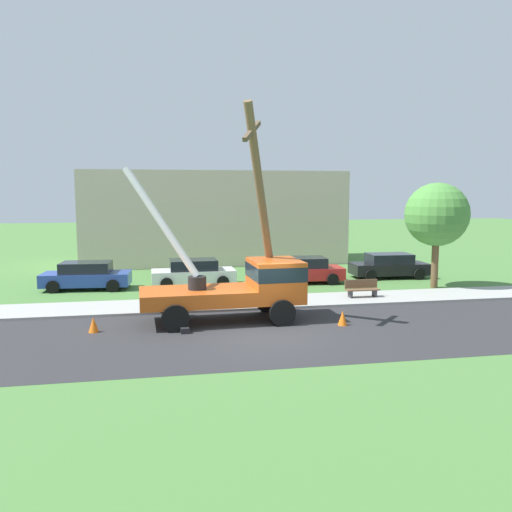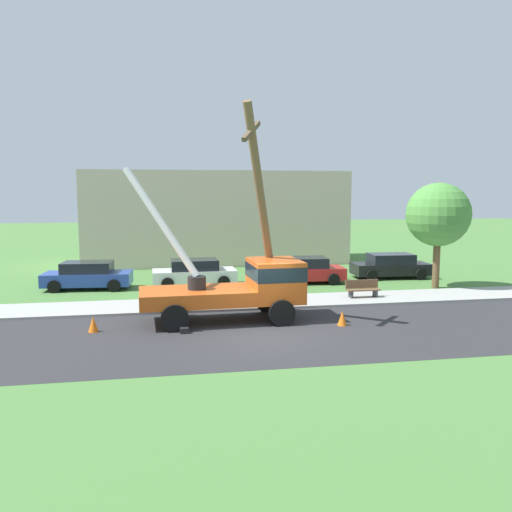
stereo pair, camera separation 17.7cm
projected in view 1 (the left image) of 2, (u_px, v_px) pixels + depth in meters
ground_plane at (223, 279)px, 30.39m from camera, size 120.00×120.00×0.00m
road_asphalt at (266, 334)px, 18.68m from camera, size 80.00×7.47×0.01m
sidewalk_strip at (242, 303)px, 23.67m from camera, size 80.00×2.77×0.10m
utility_truck at (243, 285)px, 20.56m from camera, size 6.84×3.21×5.98m
leaning_utility_pole at (263, 212)px, 20.50m from camera, size 2.29×3.97×8.27m
traffic_cone_ahead at (343, 318)px, 19.87m from camera, size 0.36×0.36×0.56m
traffic_cone_behind at (94, 325)px, 18.88m from camera, size 0.36×0.36×0.56m
parked_sedan_blue at (86, 276)px, 27.13m from camera, size 4.52×2.24×1.42m
parked_sedan_white at (193, 273)px, 28.12m from camera, size 4.43×2.08×1.42m
parked_sedan_red at (303, 270)px, 29.05m from camera, size 4.49×2.17×1.42m
parked_sedan_black at (389, 266)px, 30.77m from camera, size 4.48×2.15×1.42m
park_bench at (362, 289)px, 24.74m from camera, size 1.60×0.45×0.90m
roadside_tree_near at (437, 215)px, 27.23m from camera, size 3.27×3.27×5.47m
lowrise_building_backdrop at (214, 217)px, 37.62m from camera, size 18.00×6.00×6.40m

